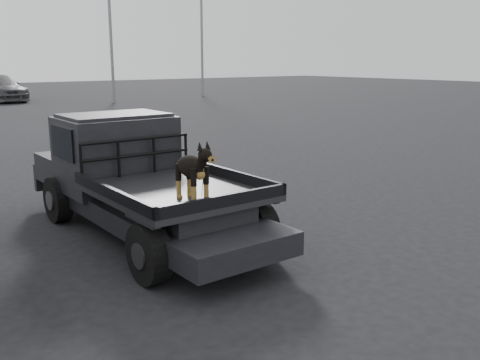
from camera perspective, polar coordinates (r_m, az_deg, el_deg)
ground at (r=6.77m, az=-5.45°, el=-10.44°), size 120.00×120.00×0.00m
flatbed_ute at (r=8.34m, az=-10.13°, el=-2.74°), size 2.00×5.40×0.92m
ute_cab at (r=9.00m, az=-13.14°, el=4.12°), size 1.72×1.30×0.88m
headache_rack at (r=8.36m, az=-10.95°, el=2.43°), size 1.80×0.08×0.55m
dog at (r=6.70m, az=-5.14°, el=0.91°), size 0.32×0.60×0.74m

